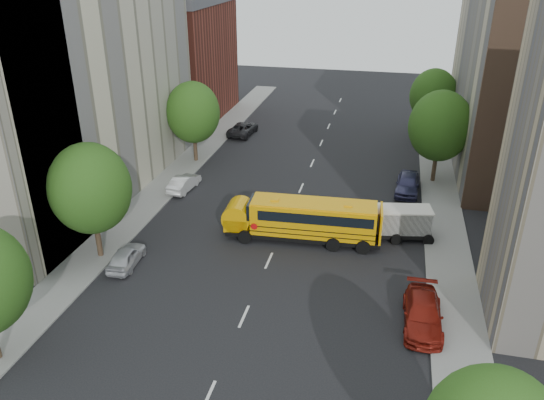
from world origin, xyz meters
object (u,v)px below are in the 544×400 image
(school_bus, at_px, (302,218))
(parked_car_3, at_px, (423,314))
(street_tree_4, at_px, (440,126))
(safari_truck, at_px, (393,222))
(parked_car_4, at_px, (408,184))
(parked_car_0, at_px, (126,257))
(parked_car_2, at_px, (243,129))
(street_tree_2, at_px, (193,112))
(parked_car_1, at_px, (184,183))
(street_tree_5, at_px, (433,96))
(street_tree_1, at_px, (90,189))

(school_bus, bearing_deg, parked_car_3, -47.20)
(street_tree_4, relative_size, school_bus, 0.75)
(safari_truck, xyz_separation_m, parked_car_4, (1.05, 8.12, -0.42))
(parked_car_3, bearing_deg, parked_car_0, 173.17)
(school_bus, distance_m, safari_truck, 6.43)
(parked_car_3, bearing_deg, street_tree_4, 85.18)
(parked_car_2, bearing_deg, street_tree_2, 80.39)
(street_tree_4, relative_size, parked_car_0, 2.18)
(street_tree_4, bearing_deg, parked_car_2, 155.98)
(safari_truck, bearing_deg, parked_car_3, -89.52)
(parked_car_1, relative_size, parked_car_4, 0.84)
(street_tree_4, distance_m, school_bus, 16.17)
(street_tree_5, xyz_separation_m, school_bus, (-9.43, -24.69, -3.03))
(parked_car_1, bearing_deg, street_tree_2, -72.30)
(street_tree_1, distance_m, safari_truck, 20.37)
(street_tree_5, distance_m, parked_car_1, 28.05)
(street_tree_1, height_order, street_tree_4, street_tree_4)
(parked_car_1, distance_m, parked_car_4, 18.77)
(street_tree_2, bearing_deg, parked_car_0, -83.24)
(parked_car_4, bearing_deg, parked_car_0, -134.49)
(street_tree_2, relative_size, parked_car_3, 1.55)
(school_bus, bearing_deg, street_tree_1, -160.16)
(parked_car_1, xyz_separation_m, parked_car_2, (0.80, 15.42, 0.04))
(parked_car_1, height_order, parked_car_2, parked_car_2)
(parked_car_0, bearing_deg, parked_car_1, -90.14)
(parked_car_1, height_order, parked_car_4, parked_car_4)
(street_tree_1, relative_size, parked_car_1, 2.01)
(parked_car_3, bearing_deg, parked_car_4, 91.69)
(street_tree_1, relative_size, parked_car_2, 1.59)
(street_tree_5, bearing_deg, parked_car_0, -122.93)
(parked_car_1, distance_m, parked_car_2, 15.44)
(street_tree_5, height_order, parked_car_3, street_tree_5)
(street_tree_1, bearing_deg, parked_car_0, -14.61)
(street_tree_2, bearing_deg, street_tree_4, 0.00)
(street_tree_1, xyz_separation_m, safari_truck, (18.75, 7.01, -3.74))
(street_tree_5, distance_m, parked_car_4, 15.53)
(street_tree_1, distance_m, parked_car_4, 25.27)
(street_tree_2, distance_m, street_tree_5, 25.06)
(parked_car_4, bearing_deg, street_tree_5, 85.34)
(school_bus, xyz_separation_m, safari_truck, (6.18, 1.70, -0.46))
(street_tree_4, bearing_deg, street_tree_5, 90.00)
(street_tree_5, bearing_deg, parked_car_4, -98.42)
(street_tree_1, height_order, parked_car_3, street_tree_1)
(safari_truck, bearing_deg, street_tree_2, 139.10)
(school_bus, distance_m, parked_car_2, 23.91)
(street_tree_1, relative_size, street_tree_5, 1.05)
(street_tree_4, height_order, parked_car_0, street_tree_4)
(parked_car_4, bearing_deg, parked_car_3, -83.64)
(safari_truck, relative_size, parked_car_1, 1.42)
(school_bus, height_order, parked_car_2, school_bus)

